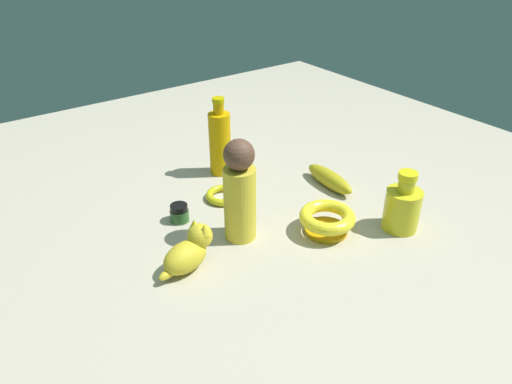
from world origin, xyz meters
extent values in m
plane|color=#BCB29E|center=(0.00, 0.00, 0.00)|extent=(2.00, 2.00, 0.00)
cylinder|color=yellow|center=(0.07, -0.10, 0.09)|extent=(0.08, 0.08, 0.18)
sphere|color=brown|center=(0.07, -0.10, 0.21)|extent=(0.07, 0.07, 0.07)
cylinder|color=#D99E04|center=(-0.22, 0.04, 0.09)|extent=(0.06, 0.06, 0.18)
cylinder|color=#D99E04|center=(-0.22, 0.04, 0.20)|extent=(0.03, 0.03, 0.03)
cylinder|color=#C4B104|center=(-0.22, 0.04, 0.22)|extent=(0.03, 0.03, 0.01)
ellipsoid|color=gold|center=(0.02, 0.23, 0.02)|extent=(0.18, 0.06, 0.05)
cylinder|color=#2C5B29|center=(-0.07, -0.18, 0.01)|extent=(0.05, 0.05, 0.03)
cylinder|color=#CCCA06|center=(-0.07, -0.18, 0.03)|extent=(0.04, 0.04, 0.00)
cylinder|color=black|center=(-0.07, -0.18, 0.04)|extent=(0.04, 0.04, 0.01)
ellipsoid|color=gold|center=(0.10, -0.26, 0.03)|extent=(0.09, 0.12, 0.06)
sphere|color=gold|center=(0.09, -0.22, 0.06)|extent=(0.06, 0.06, 0.06)
cone|color=gold|center=(0.08, -0.22, 0.09)|extent=(0.02, 0.02, 0.02)
cone|color=gold|center=(0.11, -0.21, 0.09)|extent=(0.02, 0.02, 0.02)
ellipsoid|color=gold|center=(0.12, -0.31, 0.02)|extent=(0.03, 0.05, 0.02)
cylinder|color=#CE960B|center=(0.18, 0.08, 0.01)|extent=(0.10, 0.10, 0.01)
torus|color=yellow|center=(0.18, 0.08, 0.04)|extent=(0.13, 0.13, 0.03)
torus|color=gold|center=(-0.09, -0.04, 0.01)|extent=(0.10, 0.10, 0.02)
cylinder|color=yellow|center=(0.27, 0.23, 0.05)|extent=(0.08, 0.08, 0.10)
cylinder|color=yellow|center=(0.27, 0.23, 0.12)|extent=(0.04, 0.04, 0.03)
cylinder|color=yellow|center=(0.27, 0.23, 0.14)|extent=(0.04, 0.04, 0.02)
camera|label=1|loc=(0.83, -0.61, 0.66)|focal=33.64mm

